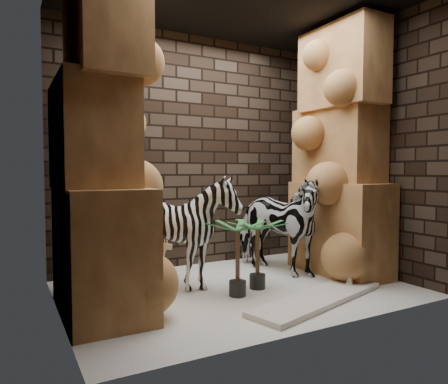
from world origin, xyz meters
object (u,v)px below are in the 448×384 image
giraffe_toy (149,277)px  palm_front (257,254)px  zebra_left (185,237)px  zebra_right (275,216)px  palm_back (238,258)px  surfboard (318,298)px

giraffe_toy → palm_front: bearing=-15.7°
zebra_left → palm_front: zebra_left is taller
zebra_right → palm_back: zebra_right is taller
giraffe_toy → surfboard: 1.62m
zebra_left → palm_front: bearing=-14.9°
zebra_right → surfboard: (-0.25, -1.07, -0.67)m
surfboard → palm_front: bearing=98.5°
giraffe_toy → surfboard: (1.52, -0.47, -0.29)m
palm_front → surfboard: 0.77m
giraffe_toy → palm_front: 1.25m
palm_front → surfboard: (0.28, -0.63, -0.34)m
zebra_right → giraffe_toy: bearing=-177.8°
palm_front → giraffe_toy: bearing=-172.6°
giraffe_toy → palm_front: palm_front is taller
zebra_left → palm_back: zebra_left is taller
zebra_right → palm_front: size_ratio=1.89×
palm_front → palm_back: (-0.31, -0.12, 0.01)m
palm_front → palm_back: palm_back is taller
zebra_left → palm_back: size_ratio=1.59×
zebra_left → giraffe_toy: size_ratio=1.90×
palm_back → giraffe_toy: bearing=-177.6°
giraffe_toy → surfboard: bearing=-40.3°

